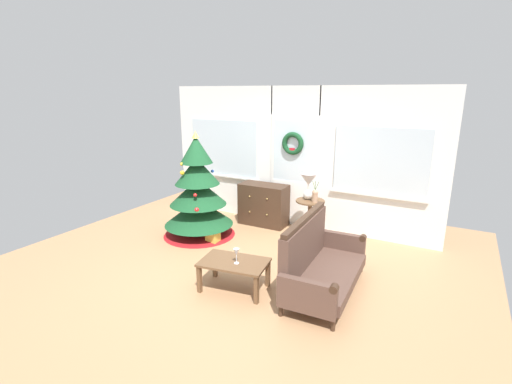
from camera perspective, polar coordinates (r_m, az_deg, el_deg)
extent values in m
plane|color=#AD7F56|center=(5.47, -3.33, -11.43)|extent=(6.76, 6.76, 0.00)
cube|color=white|center=(7.57, -4.78, 6.24)|extent=(2.15, 0.08, 2.55)
cube|color=white|center=(6.41, 18.57, 3.85)|extent=(2.15, 0.08, 2.55)
cube|color=white|center=(6.74, 6.18, 13.86)|extent=(0.94, 0.08, 0.50)
cube|color=silver|center=(6.86, 5.75, 3.14)|extent=(0.90, 0.05, 2.05)
cube|color=white|center=(6.98, 5.55, -1.51)|extent=(0.78, 0.02, 0.80)
cube|color=silver|center=(6.77, 5.76, 6.21)|extent=(0.78, 0.01, 1.10)
cube|color=silver|center=(7.51, -5.04, 6.74)|extent=(1.50, 0.01, 1.10)
cube|color=silver|center=(6.34, 18.53, 4.43)|extent=(1.50, 0.01, 1.10)
cube|color=silver|center=(7.60, -4.99, 2.48)|extent=(1.59, 0.06, 0.03)
cube|color=silver|center=(6.46, 18.08, -0.56)|extent=(1.59, 0.06, 0.03)
torus|color=#164424|center=(6.71, 5.66, 7.44)|extent=(0.41, 0.09, 0.41)
cube|color=red|center=(6.72, 5.58, 6.32)|extent=(0.10, 0.02, 0.10)
cylinder|color=#4C331E|center=(6.65, -8.70, -5.44)|extent=(0.10, 0.10, 0.25)
cone|color=red|center=(6.67, -8.68, -6.05)|extent=(1.25, 1.25, 0.10)
cone|color=#194C28|center=(6.55, -8.81, -3.00)|extent=(1.19, 1.19, 0.45)
cone|color=#194C28|center=(6.44, -8.94, 0.07)|extent=(0.98, 0.98, 0.45)
cone|color=#194C28|center=(6.36, -9.07, 3.23)|extent=(0.76, 0.76, 0.45)
cone|color=#194C28|center=(6.30, -9.21, 6.46)|extent=(0.55, 0.55, 0.45)
cone|color=#E0BC4C|center=(6.26, -9.31, 8.73)|extent=(0.12, 0.12, 0.12)
sphere|color=red|center=(6.10, -9.34, -0.47)|extent=(0.06, 0.06, 0.06)
sphere|color=gold|center=(6.24, -11.34, 4.23)|extent=(0.06, 0.06, 0.06)
sphere|color=silver|center=(6.48, -10.73, 5.15)|extent=(0.06, 0.06, 0.06)
sphere|color=#264CB2|center=(6.44, -6.72, 3.20)|extent=(0.05, 0.05, 0.05)
sphere|color=red|center=(6.08, -9.10, -2.72)|extent=(0.07, 0.07, 0.07)
sphere|color=gold|center=(6.23, -11.28, 2.91)|extent=(0.07, 0.07, 0.07)
sphere|color=silver|center=(6.86, -7.99, 0.31)|extent=(0.08, 0.08, 0.08)
sphere|color=#264CB2|center=(6.48, -10.31, 5.93)|extent=(0.06, 0.06, 0.06)
cube|color=#3D281C|center=(6.99, 1.18, -1.93)|extent=(0.91, 0.44, 0.78)
sphere|color=tan|center=(6.83, -1.00, -0.68)|extent=(0.03, 0.03, 0.03)
sphere|color=tan|center=(6.67, 1.70, -1.08)|extent=(0.03, 0.03, 0.03)
sphere|color=tan|center=(6.92, -0.99, -3.07)|extent=(0.03, 0.03, 0.03)
sphere|color=tan|center=(6.76, 1.68, -3.52)|extent=(0.03, 0.03, 0.03)
cylinder|color=#3D281C|center=(4.24, 11.76, -19.33)|extent=(0.05, 0.05, 0.14)
cylinder|color=#3D281C|center=(5.51, 15.85, -11.04)|extent=(0.05, 0.05, 0.14)
cylinder|color=#3D281C|center=(4.39, 3.82, -17.67)|extent=(0.05, 0.05, 0.14)
cylinder|color=#3D281C|center=(5.63, 9.76, -10.07)|extent=(0.05, 0.05, 0.14)
cube|color=brown|center=(4.85, 10.68, -12.61)|extent=(0.79, 1.45, 0.14)
cube|color=brown|center=(4.77, 7.41, -7.93)|extent=(0.19, 1.43, 0.62)
cube|color=#3D281C|center=(4.64, 7.56, -4.07)|extent=(0.14, 1.40, 0.06)
cube|color=brown|center=(4.16, 7.76, -15.66)|extent=(0.67, 0.12, 0.38)
cylinder|color=#3D281C|center=(4.01, 11.92, -14.34)|extent=(0.09, 0.09, 0.09)
cube|color=brown|center=(5.47, 12.97, -8.04)|extent=(0.67, 0.12, 0.38)
cylinder|color=#3D281C|center=(5.35, 16.12, -6.82)|extent=(0.09, 0.09, 0.09)
cylinder|color=brown|center=(6.19, 8.35, -1.40)|extent=(0.48, 0.48, 0.02)
cylinder|color=brown|center=(6.30, 8.23, -4.49)|extent=(0.07, 0.07, 0.69)
cube|color=brown|center=(6.37, 9.47, -7.45)|extent=(0.20, 0.05, 0.04)
cube|color=brown|center=(6.56, 7.90, -6.67)|extent=(0.14, 0.20, 0.04)
cube|color=brown|center=(6.33, 6.98, -7.51)|extent=(0.14, 0.20, 0.04)
sphere|color=silver|center=(6.22, 8.00, -0.40)|extent=(0.16, 0.16, 0.16)
cylinder|color=silver|center=(6.19, 8.04, 0.75)|extent=(0.02, 0.02, 0.06)
cone|color=silver|center=(6.16, 8.09, 1.92)|extent=(0.28, 0.28, 0.20)
cylinder|color=tan|center=(6.08, 9.06, -0.83)|extent=(0.09, 0.09, 0.16)
sphere|color=tan|center=(6.06, 9.09, -0.10)|extent=(0.10, 0.10, 0.10)
cylinder|color=#4C7042|center=(6.04, 8.95, 0.84)|extent=(0.07, 0.01, 0.17)
cylinder|color=#4C7042|center=(6.03, 9.13, 0.81)|extent=(0.01, 0.01, 0.18)
cylinder|color=#4C7042|center=(6.03, 9.31, 0.79)|extent=(0.07, 0.01, 0.17)
cube|color=brown|center=(4.76, -3.41, -10.74)|extent=(0.91, 0.65, 0.03)
cube|color=brown|center=(4.82, -8.70, -13.12)|extent=(0.05, 0.05, 0.36)
cube|color=brown|center=(4.54, 0.06, -14.82)|extent=(0.05, 0.05, 0.36)
cube|color=brown|center=(5.17, -6.34, -10.99)|extent=(0.05, 0.05, 0.36)
cube|color=brown|center=(4.91, 1.84, -12.39)|extent=(0.05, 0.05, 0.36)
cylinder|color=silver|center=(4.70, -3.01, -10.86)|extent=(0.06, 0.06, 0.01)
cylinder|color=silver|center=(4.67, -3.02, -10.28)|extent=(0.01, 0.01, 0.10)
cone|color=silver|center=(4.63, -3.04, -9.22)|extent=(0.08, 0.08, 0.09)
cube|color=#D8C64C|center=(6.31, -6.64, -6.79)|extent=(0.20, 0.18, 0.20)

